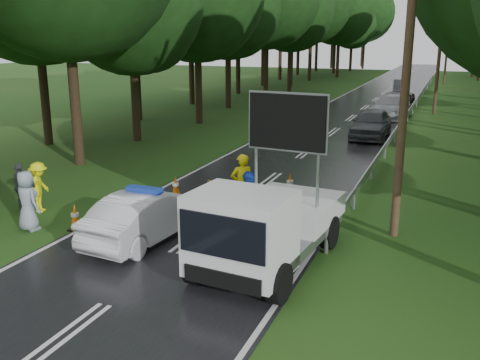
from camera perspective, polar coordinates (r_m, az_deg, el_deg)
The scene contains 23 objects.
ground at distance 15.43m, azimuth -4.43°, elevation -5.81°, with size 160.00×160.00×0.00m, color #174313.
road at distance 43.73m, azimuth 13.21°, elevation 7.54°, with size 7.00×140.00×0.02m, color black.
guardrail at distance 42.95m, azimuth 18.10°, elevation 7.79°, with size 0.12×60.06×0.70m.
utility_pole_near at distance 14.96m, azimuth 17.48°, elevation 12.77°, with size 1.40×0.24×10.00m.
utility_pole_mid at distance 40.93m, azimuth 20.60°, elevation 13.61°, with size 1.40×0.24×10.00m.
utility_pole_far at distance 66.92m, azimuth 21.30°, elevation 13.79°, with size 1.40×0.24×10.00m.
police_sedan at distance 14.97m, azimuth -10.02°, elevation -3.85°, with size 1.81×4.30×1.52m.
work_truck at distance 12.87m, azimuth 2.61°, elevation -4.83°, with size 2.74×5.35×4.11m.
barrier at distance 15.84m, azimuth -0.06°, elevation -1.89°, with size 2.57×1.15×1.15m.
officer at distance 16.64m, azimuth 0.22°, elevation -0.57°, with size 0.73×0.48×2.00m, color yellow.
civilian at distance 15.03m, azimuth 1.16°, elevation -2.57°, with size 0.91×0.71×1.87m, color #1839A2.
bystander_left at distance 18.28m, azimuth -20.63°, elevation -0.71°, with size 1.06×0.61×1.64m, color #FAFF0D.
bystander_mid at distance 18.67m, azimuth -22.38°, elevation -0.67°, with size 0.92×0.38×1.57m, color #3F4147.
bystander_right at distance 16.63m, azimuth -21.74°, elevation -2.08°, with size 0.87×0.57×1.78m, color #8B95A6.
queue_car_first at distance 30.55m, azimuth 13.80°, elevation 5.88°, with size 1.92×4.76×1.62m, color #3F4347.
queue_car_second at distance 38.61m, azimuth 15.72°, elevation 7.56°, with size 2.18×5.36×1.55m, color #ADAFB5.
queue_car_third at distance 44.56m, azimuth 16.56°, elevation 8.27°, with size 2.12×4.60×1.28m, color black.
queue_car_fourth at distance 54.18m, azimuth 16.82°, elevation 9.45°, with size 1.50×4.31×1.42m, color #45484D.
cone_near_left at distance 16.32m, azimuth -17.18°, elevation -3.85°, with size 0.38×0.38×0.80m.
cone_center at distance 16.98m, azimuth -1.18°, elevation -2.39°, with size 0.38×0.38×0.81m.
cone_far at distance 19.11m, azimuth 5.35°, elevation -0.46°, with size 0.38×0.38×0.80m.
cone_left_mid at distance 18.87m, azimuth -6.87°, elevation -0.73°, with size 0.37×0.37×0.78m.
cone_right at distance 15.74m, azimuth 6.85°, elevation -3.97°, with size 0.37×0.37×0.79m.
Camera 1 is at (6.41, -12.91, 5.51)m, focal length 40.00 mm.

